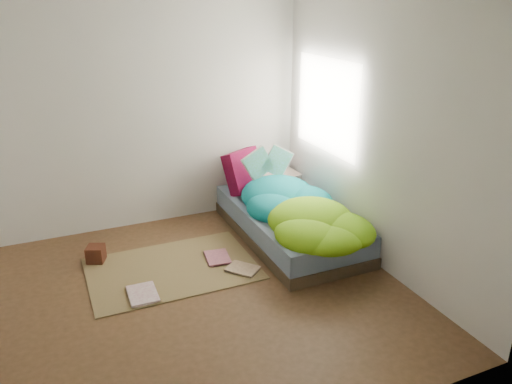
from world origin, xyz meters
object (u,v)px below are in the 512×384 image
Objects in this scene: floor_book_a at (129,297)px; floor_book_b at (206,259)px; wooden_box at (96,254)px; bed at (289,223)px; pillow_magenta at (244,171)px; open_book at (268,154)px.

floor_book_a is 0.92m from floor_book_b.
wooden_box is 0.53× the size of floor_book_b.
wooden_box is 1.11m from floor_book_b.
bed is at bearing 16.91° from floor_book_b.
bed is 4.11× the size of pillow_magenta.
open_book is 1.42m from floor_book_b.
wooden_box reaches higher than floor_book_a.
floor_book_a is at bearing -148.37° from floor_book_b.
bed is 0.82m from open_book.
wooden_box is at bearing 172.21° from bed.
pillow_magenta reaches higher than bed.
bed reaches higher than floor_book_b.
open_book is 2.23m from floor_book_a.
pillow_magenta is 2.13m from floor_book_a.
floor_book_b is at bearing -171.05° from bed.
wooden_box is (-2.03, 0.28, -0.07)m from bed.
open_book is at bearing 5.61° from wooden_box.
pillow_magenta is (-0.24, 0.73, 0.41)m from bed.
pillow_magenta is at bearing 56.69° from floor_book_b.
pillow_magenta is at bearing 39.38° from floor_book_a.
floor_book_b is (-0.98, -0.63, -0.81)m from open_book.
floor_book_a is at bearing -164.11° from bed.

